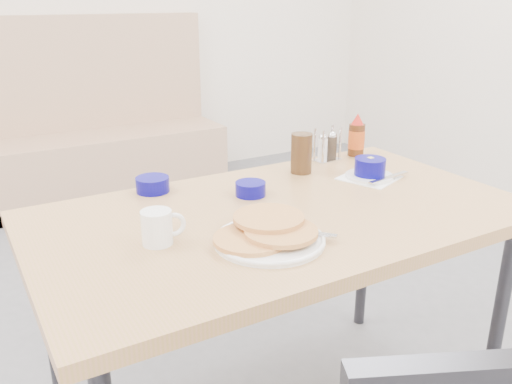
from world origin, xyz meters
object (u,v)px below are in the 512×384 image
dining_table (282,230)px  grits_setting (370,170)px  condiment_caddy (327,149)px  coffee_mug (158,227)px  amber_tumbler (301,153)px  booth_bench (83,147)px  syrup_bottle (356,137)px  pancake_plate (268,234)px  butter_bowl (251,189)px  creamer_bowl (153,185)px

dining_table → grits_setting: size_ratio=5.91×
dining_table → condiment_caddy: size_ratio=11.19×
coffee_mug → amber_tumbler: 0.70m
booth_bench → syrup_bottle: 2.31m
amber_tumbler → condiment_caddy: bearing=23.5°
pancake_plate → butter_bowl: (0.13, 0.31, 0.00)m
butter_bowl → amber_tumbler: (0.26, 0.11, 0.05)m
dining_table → creamer_bowl: creamer_bowl is taller
dining_table → condiment_caddy: (0.42, 0.34, 0.11)m
grits_setting → amber_tumbler: bearing=133.8°
grits_setting → amber_tumbler: 0.24m
grits_setting → booth_bench: bearing=99.6°
booth_bench → dining_table: booth_bench is taller
coffee_mug → creamer_bowl: coffee_mug is taller
pancake_plate → coffee_mug: coffee_mug is taller
coffee_mug → booth_bench: bearing=81.5°
condiment_caddy → pancake_plate: bearing=-145.4°
grits_setting → condiment_caddy: condiment_caddy is taller
dining_table → amber_tumbler: 0.39m
coffee_mug → grits_setting: bearing=9.0°
coffee_mug → condiment_caddy: 0.88m
grits_setting → syrup_bottle: bearing=59.5°
amber_tumbler → pancake_plate: bearing=-132.8°
dining_table → butter_bowl: butter_bowl is taller
booth_bench → coffee_mug: size_ratio=16.87×
coffee_mug → amber_tumbler: (0.63, 0.30, 0.02)m
pancake_plate → syrup_bottle: size_ratio=1.81×
dining_table → pancake_plate: size_ratio=4.74×
grits_setting → butter_bowl: bearing=172.0°
syrup_bottle → condiment_caddy: bearing=180.0°
coffee_mug → syrup_bottle: (0.94, 0.37, 0.03)m
pancake_plate → grits_setting: grits_setting is taller
butter_bowl → booth_bench: bearing=89.7°
booth_bench → butter_bowl: (-0.01, -2.38, 0.43)m
pancake_plate → condiment_caddy: bearing=41.5°
creamer_bowl → butter_bowl: (0.25, -0.18, -0.00)m
dining_table → coffee_mug: coffee_mug is taller
grits_setting → syrup_bottle: (0.14, 0.24, 0.04)m
dining_table → creamer_bowl: 0.44m
coffee_mug → butter_bowl: size_ratio=1.20×
coffee_mug → butter_bowl: bearing=26.8°
grits_setting → creamer_bowl: size_ratio=2.27×
creamer_bowl → syrup_bottle: bearing=0.0°
condiment_caddy → grits_setting: bearing=-98.2°
booth_bench → syrup_bottle: size_ratio=11.62×
butter_bowl → condiment_caddy: condiment_caddy is taller
coffee_mug → grits_setting: 0.80m
grits_setting → syrup_bottle: size_ratio=1.45×
coffee_mug → creamer_bowl: 0.39m
grits_setting → butter_bowl: grits_setting is taller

